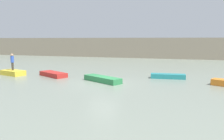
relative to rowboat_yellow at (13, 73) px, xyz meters
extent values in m
plane|color=gray|center=(10.26, -1.49, -0.25)|extent=(120.00, 120.00, 0.00)
cube|color=gray|center=(10.26, 25.24, 1.71)|extent=(80.00, 1.20, 3.93)
cube|color=gold|center=(0.00, 0.00, 0.00)|extent=(2.88, 1.99, 0.50)
cube|color=red|center=(4.39, 0.47, -0.03)|extent=(3.50, 2.62, 0.43)
cube|color=#2D7F47|center=(9.99, -0.84, -0.02)|extent=(3.85, 2.80, 0.46)
cube|color=teal|center=(15.32, 2.54, -0.03)|extent=(3.21, 1.18, 0.43)
cylinder|color=#38332D|center=(0.00, 0.00, 0.65)|extent=(0.22, 0.22, 0.80)
cylinder|color=blue|center=(0.00, 0.00, 1.38)|extent=(0.32, 0.32, 0.65)
sphere|color=tan|center=(0.00, 0.00, 1.83)|extent=(0.26, 0.26, 0.26)
camera|label=1|loc=(16.46, -19.19, 3.40)|focal=36.68mm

